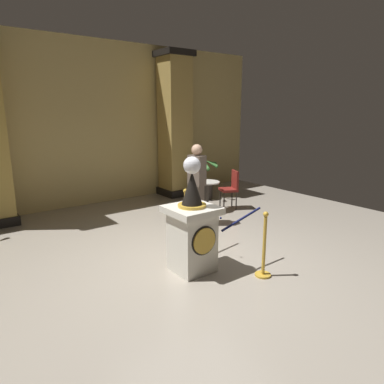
# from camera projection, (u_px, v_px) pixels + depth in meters

# --- Properties ---
(ground_plane) EXTENTS (10.66, 10.66, 0.00)m
(ground_plane) POSITION_uv_depth(u_px,v_px,m) (196.00, 259.00, 5.81)
(ground_plane) COLOR #9E9384
(back_wall) EXTENTS (10.66, 0.16, 4.16)m
(back_wall) POSITION_uv_depth(u_px,v_px,m) (88.00, 124.00, 8.87)
(back_wall) COLOR tan
(back_wall) RESTS_ON ground_plane
(pedestal_clock) EXTENTS (0.71, 0.71, 1.77)m
(pedestal_clock) POSITION_uv_depth(u_px,v_px,m) (192.00, 229.00, 5.26)
(pedestal_clock) COLOR silver
(pedestal_clock) RESTS_ON ground_plane
(stanchion_near) EXTENTS (0.24, 0.24, 1.00)m
(stanchion_near) POSITION_uv_depth(u_px,v_px,m) (264.00, 254.00, 5.14)
(stanchion_near) COLOR gold
(stanchion_near) RESTS_ON ground_plane
(stanchion_far) EXTENTS (0.24, 0.24, 1.04)m
(stanchion_far) POSITION_uv_depth(u_px,v_px,m) (186.00, 225.00, 6.41)
(stanchion_far) COLOR gold
(stanchion_far) RESTS_ON ground_plane
(velvet_rope) EXTENTS (0.97, 1.00, 0.22)m
(velvet_rope) POSITION_uv_depth(u_px,v_px,m) (221.00, 213.00, 5.68)
(velvet_rope) COLOR #141947
(column_right) EXTENTS (0.87, 0.87, 3.99)m
(column_right) POSITION_uv_depth(u_px,v_px,m) (175.00, 126.00, 9.83)
(column_right) COLOR black
(column_right) RESTS_ON ground_plane
(potted_palm_right) EXTENTS (0.84, 0.76, 1.19)m
(potted_palm_right) POSITION_uv_depth(u_px,v_px,m) (203.00, 185.00, 9.69)
(potted_palm_right) COLOR #2D2823
(potted_palm_right) RESTS_ON ground_plane
(bystander_guest) EXTENTS (0.26, 0.39, 1.73)m
(bystander_guest) POSITION_uv_depth(u_px,v_px,m) (197.00, 182.00, 7.42)
(bystander_guest) COLOR brown
(bystander_guest) RESTS_ON ground_plane
(cafe_table) EXTENTS (0.59, 0.59, 0.73)m
(cafe_table) POSITION_uv_depth(u_px,v_px,m) (208.00, 192.00, 8.50)
(cafe_table) COLOR #332D28
(cafe_table) RESTS_ON ground_plane
(cafe_chair_red) EXTENTS (0.53, 0.53, 0.96)m
(cafe_chair_red) POSITION_uv_depth(u_px,v_px,m) (231.00, 186.00, 8.70)
(cafe_chair_red) COLOR black
(cafe_chair_red) RESTS_ON ground_plane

